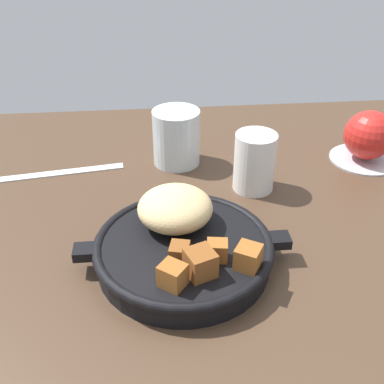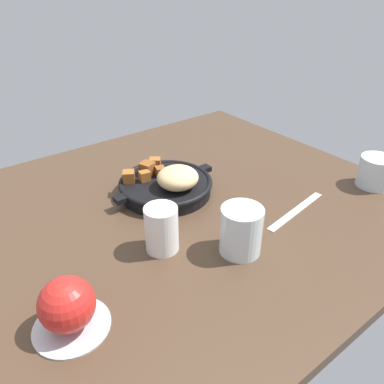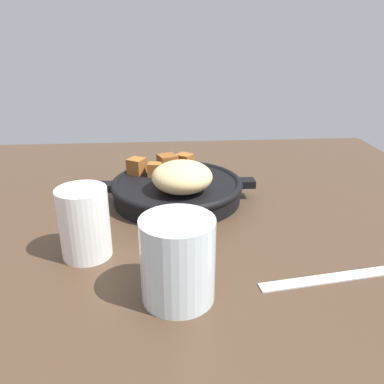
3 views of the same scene
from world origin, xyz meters
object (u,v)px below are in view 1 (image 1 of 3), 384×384
at_px(water_glass_tall, 176,137).
at_px(butter_knife, 62,172).
at_px(red_apple, 369,135).
at_px(cast_iron_skillet, 183,244).
at_px(white_creamer_pitcher, 255,162).

bearing_deg(water_glass_tall, butter_knife, -173.85).
bearing_deg(red_apple, water_glass_tall, 175.77).
relative_size(cast_iron_skillet, water_glass_tall, 2.83).
distance_m(red_apple, white_creamer_pitcher, 0.22).
bearing_deg(red_apple, white_creamer_pitcher, -161.42).
height_order(cast_iron_skillet, water_glass_tall, water_glass_tall).
height_order(butter_knife, white_creamer_pitcher, white_creamer_pitcher).
bearing_deg(white_creamer_pitcher, cast_iron_skillet, -127.07).
distance_m(cast_iron_skillet, white_creamer_pitcher, 0.20).
bearing_deg(cast_iron_skillet, butter_knife, 127.77).
distance_m(water_glass_tall, white_creamer_pitcher, 0.14).
distance_m(cast_iron_skillet, water_glass_tall, 0.25).
xyz_separation_m(red_apple, butter_knife, (-0.50, 0.00, -0.04)).
height_order(water_glass_tall, white_creamer_pitcher, water_glass_tall).
bearing_deg(cast_iron_skillet, water_glass_tall, 87.88).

